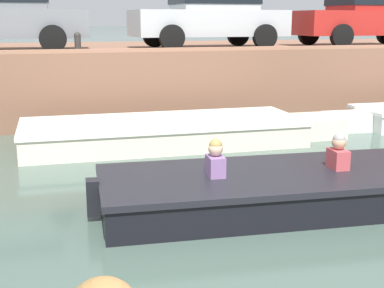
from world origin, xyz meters
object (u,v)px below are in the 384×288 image
boat_moored_central_cream (176,132)px  mooring_bollard_mid (78,41)px  car_centre_silver (210,14)px  car_right_inner_red (369,14)px  motorboat_passing (302,187)px

boat_moored_central_cream → mooring_bollard_mid: bearing=130.4°
car_centre_silver → car_right_inner_red: same height
motorboat_passing → boat_moored_central_cream: bearing=100.8°
boat_moored_central_cream → car_right_inner_red: bearing=26.4°
car_centre_silver → car_right_inner_red: 4.59m
motorboat_passing → mooring_bollard_mid: mooring_bollard_mid is taller
car_centre_silver → boat_moored_central_cream: bearing=-118.2°
motorboat_passing → car_right_inner_red: size_ratio=1.44×
motorboat_passing → car_right_inner_red: 9.23m
motorboat_passing → mooring_bollard_mid: (-2.48, 5.99, 1.72)m
boat_moored_central_cream → motorboat_passing: size_ratio=1.09×
boat_moored_central_cream → motorboat_passing: motorboat_passing is taller
boat_moored_central_cream → motorboat_passing: 4.03m
boat_moored_central_cream → car_centre_silver: 4.21m
car_centre_silver → mooring_bollard_mid: bearing=-162.5°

